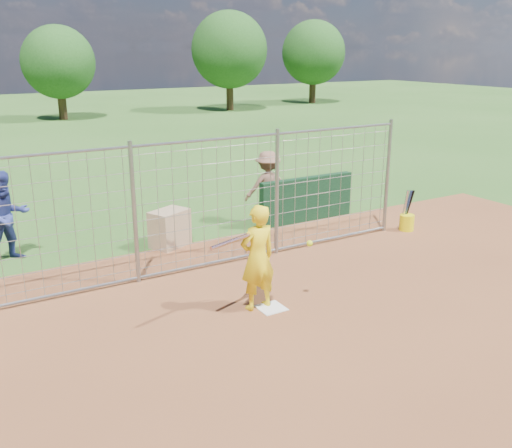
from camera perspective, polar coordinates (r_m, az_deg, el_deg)
ground at (r=9.67m, az=0.89°, el=-8.01°), size 100.00×100.00×0.00m
infield_dirt at (r=7.60m, az=13.25°, el=-16.11°), size 18.00×18.00×0.00m
home_plate at (r=9.52m, az=1.52°, el=-8.40°), size 0.43×0.43×0.02m
dugout_wall at (r=14.09m, az=5.08°, el=2.48°), size 2.60×0.20×1.10m
batter at (r=9.20m, az=0.16°, el=-3.39°), size 0.67×0.47×1.77m
bystander_a at (r=12.32m, az=-23.61°, el=0.69°), size 1.05×0.92×1.84m
bystander_c at (r=13.93m, az=1.19°, el=3.75°), size 1.23×0.85×1.75m
equipment_bin at (r=12.41m, az=-8.63°, el=-0.43°), size 0.96×0.83×0.80m
equipment_in_play at (r=8.78m, az=-0.48°, el=-1.79°), size 1.85×0.35×0.33m
bucket_with_bats at (r=13.83m, az=14.84°, el=0.36°), size 0.34×0.35×0.98m
backstop_fence at (r=10.89m, az=-4.58°, el=1.92°), size 9.08×0.08×2.60m
tree_line at (r=36.41m, az=-19.09°, el=15.71°), size 44.66×6.72×6.48m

